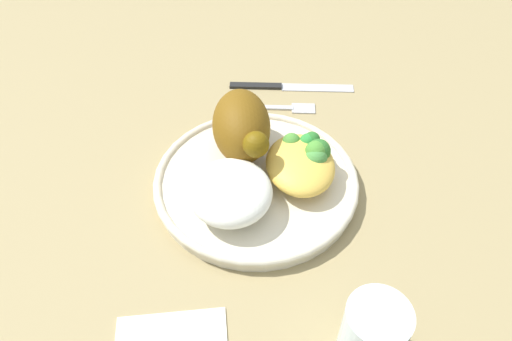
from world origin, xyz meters
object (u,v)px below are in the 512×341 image
Objects in this scene: rice_pile at (231,192)px; mac_cheese_with_broccoli at (304,162)px; roasted_chicken at (242,126)px; plate at (256,182)px; knife at (281,86)px; water_glass at (372,336)px; fork at (273,107)px.

rice_pile and mac_cheese_with_broccoli have the same top height.
roasted_chicken is at bearing -124.26° from mac_cheese_with_broccoli.
plate is at bearing 15.45° from roasted_chicken.
plate is 2.43× the size of mac_cheese_with_broccoli.
roasted_chicken reaches higher than plate.
roasted_chicken reaches higher than knife.
roasted_chicken reaches higher than mac_cheese_with_broccoli.
rice_pile reaches higher than knife.
roasted_chicken reaches higher than water_glass.
water_glass reaches higher than rice_pile.
rice_pile reaches higher than fork.
plate is 0.16m from fork.
plate is at bearing -15.02° from knife.
roasted_chicken is 1.20× the size of rice_pile.
rice_pile is at bearing -146.51° from water_glass.
water_glass is at bearing 7.38° from fork.
mac_cheese_with_broccoli is 0.72× the size of fork.
mac_cheese_with_broccoli reaches higher than fork.
knife is 0.43m from water_glass.
rice_pile is 0.70× the size of fork.
mac_cheese_with_broccoli reaches higher than plate.
rice_pile is 0.21m from water_glass.
fork is at bearing -172.48° from mac_cheese_with_broccoli.
rice_pile is at bearing -63.99° from mac_cheese_with_broccoli.
mac_cheese_with_broccoli is at bearing 90.95° from plate.
fork is at bearing 160.62° from rice_pile.
rice_pile is (0.09, -0.02, -0.02)m from roasted_chicken.
roasted_chicken is 1.15× the size of mac_cheese_with_broccoli.
fork is (-0.10, 0.05, -0.06)m from roasted_chicken.
roasted_chicken is at bearing -23.85° from knife.
rice_pile is at bearing -36.92° from plate.
roasted_chicken is at bearing 168.65° from rice_pile.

